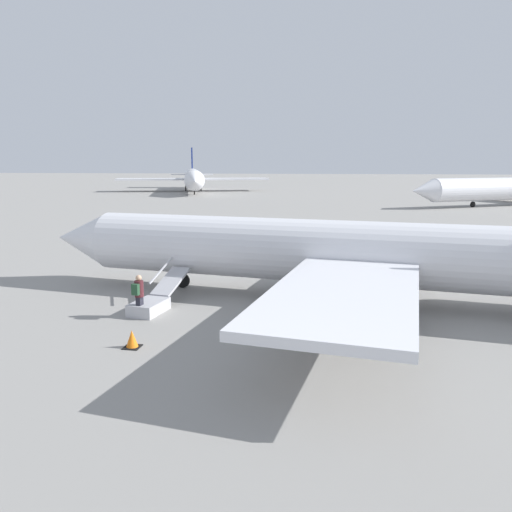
# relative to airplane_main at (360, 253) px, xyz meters

# --- Properties ---
(ground_plane) EXTENTS (600.00, 600.00, 0.00)m
(ground_plane) POSITION_rel_airplane_main_xyz_m (0.99, -0.13, -2.24)
(ground_plane) COLOR gray
(airplane_main) EXTENTS (30.57, 23.10, 7.48)m
(airplane_main) POSITION_rel_airplane_main_xyz_m (0.00, 0.00, 0.00)
(airplane_main) COLOR silver
(airplane_main) RESTS_ON ground
(airplane_taxiing_distant) EXTENTS (34.35, 44.27, 10.26)m
(airplane_taxiing_distant) POSITION_rel_airplane_main_xyz_m (34.70, -87.56, 0.82)
(airplane_taxiing_distant) COLOR silver
(airplane_taxiing_distant) RESTS_ON ground
(boarding_stairs) EXTENTS (1.53, 4.12, 1.81)m
(boarding_stairs) POSITION_rel_airplane_main_xyz_m (8.54, 2.84, -1.85)
(boarding_stairs) COLOR #B2B2B7
(boarding_stairs) RESTS_ON ground
(passenger) EXTENTS (0.37, 0.56, 1.74)m
(passenger) POSITION_rel_airplane_main_xyz_m (8.73, 3.89, -1.24)
(passenger) COLOR #23232D
(passenger) RESTS_ON ground
(traffic_cone_near_stairs) EXTENTS (0.55, 0.55, 0.60)m
(traffic_cone_near_stairs) POSITION_rel_airplane_main_xyz_m (7.63, 7.10, -1.96)
(traffic_cone_near_stairs) COLOR black
(traffic_cone_near_stairs) RESTS_ON ground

